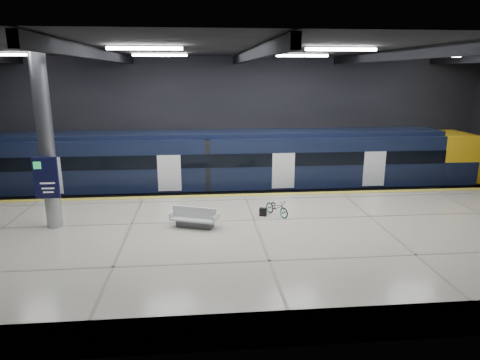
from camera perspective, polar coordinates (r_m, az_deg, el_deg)
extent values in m
plane|color=black|center=(19.21, 1.46, -7.45)|extent=(30.00, 30.00, 0.00)
cube|color=black|center=(26.01, -0.59, 7.36)|extent=(30.00, 0.10, 8.00)
cube|color=black|center=(10.43, 6.83, -3.04)|extent=(30.00, 0.10, 8.00)
cube|color=black|center=(17.89, 1.63, 17.13)|extent=(30.00, 16.00, 0.10)
cube|color=black|center=(18.16, -18.29, 15.62)|extent=(0.25, 16.00, 0.40)
cube|color=black|center=(17.88, 1.62, 16.33)|extent=(0.25, 16.00, 0.40)
cube|color=black|center=(19.54, 20.05, 15.33)|extent=(0.25, 16.00, 0.40)
cube|color=white|center=(15.86, -12.58, 16.76)|extent=(2.60, 0.18, 0.10)
cube|color=white|center=(16.58, 13.32, 16.59)|extent=(2.60, 0.18, 0.10)
cube|color=white|center=(23.48, -28.49, 14.48)|extent=(2.60, 0.18, 0.10)
cube|color=white|center=(21.83, -10.64, 16.04)|extent=(2.60, 0.18, 0.10)
cube|color=white|center=(22.36, 8.29, 16.08)|extent=(2.60, 0.18, 0.10)
cube|color=white|center=(24.92, 24.69, 14.77)|extent=(2.60, 0.18, 0.10)
cube|color=beige|center=(16.71, 2.50, -8.83)|extent=(30.00, 11.00, 1.10)
cube|color=gold|center=(21.44, 0.61, -2.00)|extent=(30.00, 0.40, 0.01)
cube|color=gray|center=(23.67, 0.09, -3.03)|extent=(30.00, 0.08, 0.16)
cube|color=gray|center=(25.04, -0.23, -2.06)|extent=(30.00, 0.08, 0.16)
cube|color=black|center=(24.17, -1.93, -1.51)|extent=(24.00, 2.58, 0.80)
cube|color=black|center=(23.75, -1.97, 2.61)|extent=(24.00, 2.80, 2.75)
cube|color=black|center=(23.50, -2.00, 6.19)|extent=(24.00, 2.30, 0.24)
cube|color=black|center=(22.32, -1.75, 2.59)|extent=(24.00, 0.04, 0.70)
cube|color=white|center=(22.82, 5.80, 1.24)|extent=(1.20, 0.05, 1.90)
cube|color=yellow|center=(27.73, 25.97, 2.85)|extent=(2.00, 2.80, 2.75)
cube|color=black|center=(27.86, 26.54, 3.20)|extent=(1.60, 2.38, 0.80)
cube|color=#595B60|center=(17.17, -6.04, -5.79)|extent=(1.52, 0.92, 0.27)
cube|color=silver|center=(17.10, -6.05, -5.14)|extent=(1.97, 1.35, 0.07)
cube|color=silver|center=(17.02, -6.08, -4.33)|extent=(1.73, 0.69, 0.45)
cube|color=silver|center=(17.39, -8.87, -4.51)|extent=(0.32, 0.74, 0.27)
cube|color=silver|center=(16.78, -3.15, -5.07)|extent=(0.32, 0.74, 0.27)
imported|color=#99999E|center=(18.40, 4.95, -3.65)|extent=(1.13, 1.42, 0.72)
cube|color=black|center=(18.36, 3.09, -4.27)|extent=(0.34, 0.27, 0.35)
cylinder|color=#9EA0A5|center=(17.90, -24.45, 4.80)|extent=(0.60, 0.60, 6.90)
cube|color=#0E0F33|center=(17.75, -24.44, 0.27)|extent=(0.90, 0.12, 1.60)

